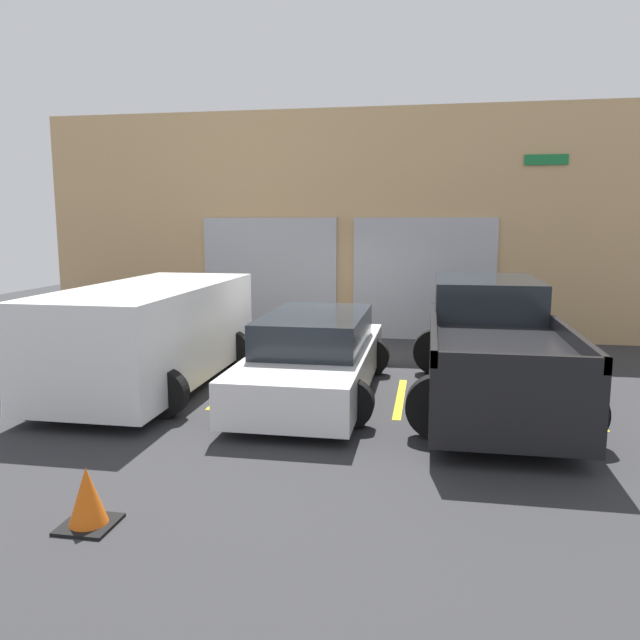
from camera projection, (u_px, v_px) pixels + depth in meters
The scene contains 10 objects.
ground_plane at pixel (334, 365), 11.73m from camera, with size 28.00×28.00×0.00m, color #2D2D30.
shophouse_building at pixel (356, 226), 14.53m from camera, with size 14.97×0.68×5.20m.
pickup_truck at pixel (491, 345), 9.48m from camera, with size 2.40×5.46×1.73m.
sedan_white at pixel (315, 356), 9.73m from camera, with size 2.14×4.72×1.26m.
sedan_side at pixel (152, 332), 10.11m from camera, with size 2.38×4.88×1.67m.
parking_stripe_far_left at pixel (80, 382), 10.48m from camera, with size 0.12×2.20×0.01m, color gold.
parking_stripe_left at pixel (233, 390), 10.02m from camera, with size 0.12×2.20×0.01m, color gold.
parking_stripe_centre at pixel (400, 398), 9.56m from camera, with size 0.12×2.20×0.01m, color gold.
parking_stripe_right at pixel (585, 407), 9.09m from camera, with size 0.12×2.20×0.01m, color gold.
traffic_cone at pixel (87, 499), 5.50m from camera, with size 0.47×0.47×0.55m.
Camera 1 is at (1.74, -11.33, 2.68)m, focal length 35.00 mm.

